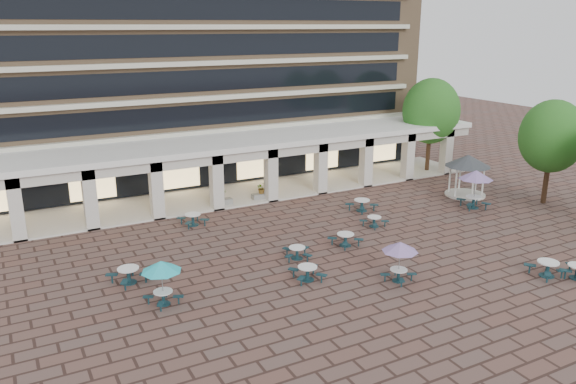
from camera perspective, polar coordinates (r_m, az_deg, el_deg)
name	(u,v)px	position (r m, az deg, el deg)	size (l,w,h in m)	color
ground	(338,268)	(30.37, 5.12, -7.68)	(120.00, 120.00, 0.00)	brown
apartment_building	(180,23)	(50.91, -10.88, 16.51)	(40.00, 15.50, 25.20)	#947454
retail_arcade	(231,157)	(41.94, -5.80, 3.51)	(42.00, 6.60, 4.40)	white
picnic_table_2	(548,267)	(32.06, 24.88, -6.97)	(1.96, 1.96, 0.81)	#13353B
picnic_table_4	(161,268)	(26.44, -12.75, -7.53)	(1.87, 1.87, 2.16)	#13353B
picnic_table_5	(297,252)	(31.23, 0.93, -6.08)	(1.87, 1.87, 0.69)	#13353B
picnic_table_6	(400,248)	(28.62, 11.32, -5.63)	(1.83, 1.83, 2.11)	#13353B
picnic_table_7	(345,238)	(33.15, 5.86, -4.72)	(1.87, 1.87, 0.75)	#13353B
picnic_table_8	(129,274)	(29.52, -15.89, -8.02)	(2.18, 2.18, 0.81)	#13353B
picnic_table_9	(307,272)	(28.75, 1.99, -8.11)	(1.83, 1.83, 0.75)	#13353B
picnic_table_10	(362,204)	(39.35, 7.51, -1.23)	(2.07, 2.07, 0.82)	#13353B
picnic_table_11	(476,176)	(41.25, 18.56, 1.52)	(2.37, 2.37, 2.74)	#13353B
picnic_table_12	(193,219)	(36.77, -9.64, -2.67)	(1.85, 1.85, 0.77)	#13353B
picnic_table_13	(374,221)	(36.47, 8.75, -2.89)	(1.72, 1.72, 0.67)	#13353B
gazebo	(468,165)	(44.16, 17.78, 2.60)	(3.36, 3.36, 3.13)	beige
tree_east_a	(552,136)	(43.88, 25.24, 5.13)	(4.51, 4.51, 7.51)	#452B1B
tree_east_c	(431,111)	(50.21, 14.33, 7.96)	(4.89, 4.89, 8.15)	#452B1B
planter_left	(222,199)	(40.33, -6.75, -0.73)	(1.50, 0.66, 1.26)	gray
planter_right	(262,192)	(41.50, -2.69, -0.05)	(1.50, 0.72, 1.33)	gray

